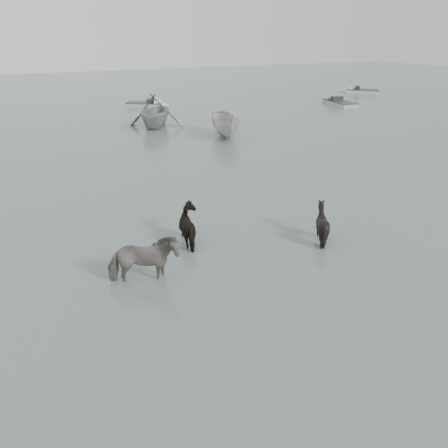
# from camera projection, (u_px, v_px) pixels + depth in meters

# --- Properties ---
(ground) EXTENTS (140.00, 140.00, 0.00)m
(ground) POSITION_uv_depth(u_px,v_px,m) (244.00, 256.00, 14.10)
(ground) COLOR #4C5A57
(ground) RESTS_ON ground
(pony_pinto) EXTENTS (2.21, 1.40, 1.73)m
(pony_pinto) POSITION_uv_depth(u_px,v_px,m) (143.00, 255.00, 12.34)
(pony_pinto) COLOR black
(pony_pinto) RESTS_ON ground
(pony_dark) EXTENTS (1.65, 1.79, 1.49)m
(pony_dark) POSITION_uv_depth(u_px,v_px,m) (193.00, 221.00, 14.82)
(pony_dark) COLOR black
(pony_dark) RESTS_ON ground
(pony_black) EXTENTS (1.62, 1.53, 1.45)m
(pony_black) POSITION_uv_depth(u_px,v_px,m) (322.00, 220.00, 14.95)
(pony_black) COLOR black
(pony_black) RESTS_ON ground
(rowboat_trail) EXTENTS (6.07, 6.32, 2.57)m
(rowboat_trail) POSITION_uv_depth(u_px,v_px,m) (155.00, 109.00, 32.04)
(rowboat_trail) COLOR #949794
(rowboat_trail) RESTS_ON ground
(boat_small) EXTENTS (2.62, 4.63, 1.69)m
(boat_small) POSITION_uv_depth(u_px,v_px,m) (226.00, 124.00, 29.24)
(boat_small) COLOR #B2B1AD
(boat_small) RESTS_ON ground
(skiff_port) EXTENTS (2.20, 5.52, 0.75)m
(skiff_port) POSITION_uv_depth(u_px,v_px,m) (340.00, 101.00, 41.52)
(skiff_port) COLOR #A5A7A4
(skiff_port) RESTS_ON ground
(skiff_mid) EXTENTS (4.89, 3.80, 0.75)m
(skiff_mid) POSITION_uv_depth(u_px,v_px,m) (145.00, 102.00, 40.86)
(skiff_mid) COLOR #AFB2AF
(skiff_mid) RESTS_ON ground
(skiff_star) EXTENTS (4.71, 4.57, 0.75)m
(skiff_star) POSITION_uv_depth(u_px,v_px,m) (363.00, 89.00, 49.51)
(skiff_star) COLOR silver
(skiff_star) RESTS_ON ground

